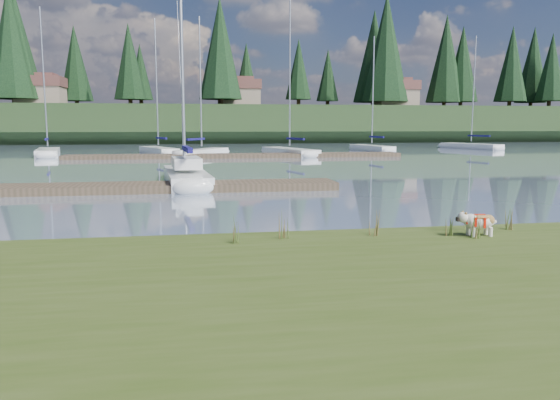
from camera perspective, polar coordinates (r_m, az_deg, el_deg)
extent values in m
plane|color=#8192AD|center=(42.64, -7.15, 4.39)|extent=(200.00, 200.00, 0.00)
cube|color=#3B4B1A|center=(7.18, 5.82, -11.56)|extent=(60.00, 9.00, 0.35)
cube|color=#1D3017|center=(85.54, -8.46, 7.77)|extent=(200.00, 20.00, 5.00)
cylinder|color=silver|center=(11.49, 19.49, -3.19)|extent=(0.09, 0.09, 0.19)
cylinder|color=silver|center=(11.66, 19.09, -3.02)|extent=(0.09, 0.09, 0.19)
cylinder|color=silver|center=(11.66, 21.13, -3.12)|extent=(0.09, 0.09, 0.19)
cylinder|color=silver|center=(11.82, 20.71, -2.95)|extent=(0.09, 0.09, 0.19)
ellipsoid|color=silver|center=(11.63, 20.20, -2.13)|extent=(0.63, 0.34, 0.29)
ellipsoid|color=olive|center=(11.61, 20.22, -1.68)|extent=(0.44, 0.31, 0.10)
ellipsoid|color=silver|center=(11.45, 18.56, -1.73)|extent=(0.23, 0.23, 0.21)
cube|color=black|center=(11.42, 18.13, -1.92)|extent=(0.07, 0.11, 0.08)
cube|color=white|center=(24.16, -9.80, 2.22)|extent=(2.17, 7.22, 0.70)
ellipsoid|color=white|center=(27.70, -10.36, 2.92)|extent=(1.70, 2.06, 0.70)
cylinder|color=silver|center=(24.96, -10.25, 16.13)|extent=(0.14, 0.14, 10.78)
cube|color=#130F56|center=(23.02, -9.68, 5.26)|extent=(0.45, 3.24, 0.20)
cube|color=white|center=(23.70, -9.77, 3.88)|extent=(1.33, 2.67, 0.45)
cube|color=#4C3D2C|center=(21.76, -15.28, 1.25)|extent=(16.00, 2.00, 0.30)
cube|color=#4C3D2C|center=(42.76, -4.47, 4.64)|extent=(26.00, 2.20, 0.30)
cube|color=white|center=(49.02, -23.07, 4.53)|extent=(3.00, 7.49, 0.70)
ellipsoid|color=white|center=(52.67, -22.90, 4.73)|extent=(1.94, 2.26, 0.70)
cylinder|color=silver|center=(49.11, -23.46, 11.66)|extent=(0.12, 0.12, 11.07)
cube|color=#130F56|center=(47.98, -23.20, 5.87)|extent=(0.74, 2.89, 0.20)
cube|color=white|center=(49.26, -12.57, 4.98)|extent=(3.79, 6.99, 0.70)
ellipsoid|color=white|center=(52.55, -13.67, 5.12)|extent=(2.04, 2.27, 0.70)
cylinder|color=silver|center=(49.34, -12.78, 11.89)|extent=(0.12, 0.12, 10.72)
cube|color=#130F56|center=(48.33, -12.29, 6.34)|extent=(1.11, 2.64, 0.20)
cube|color=white|center=(45.35, -8.17, 4.86)|extent=(4.71, 6.33, 0.70)
ellipsoid|color=white|center=(48.19, -6.20, 5.06)|extent=(2.15, 2.27, 0.70)
cylinder|color=silver|center=(45.41, -8.31, 12.08)|extent=(0.12, 0.12, 10.28)
cube|color=#130F56|center=(44.54, -8.78, 6.31)|extent=(1.54, 2.31, 0.20)
cube|color=white|center=(46.18, 1.01, 4.99)|extent=(3.77, 7.96, 0.70)
ellipsoid|color=white|center=(49.70, -0.96, 5.19)|extent=(2.20, 2.49, 0.70)
cylinder|color=silver|center=(46.31, 1.03, 13.11)|extent=(0.12, 0.12, 11.94)
cube|color=#130F56|center=(45.19, 1.61, 6.42)|extent=(1.02, 3.03, 0.20)
cube|color=white|center=(53.69, 9.56, 5.29)|extent=(2.58, 6.64, 0.70)
ellipsoid|color=white|center=(56.54, 7.96, 5.45)|extent=(1.70, 1.99, 0.70)
cylinder|color=silver|center=(53.74, 9.70, 11.24)|extent=(0.12, 0.12, 10.00)
cube|color=#130F56|center=(52.88, 10.06, 6.52)|extent=(0.64, 2.58, 0.20)
cube|color=white|center=(61.32, 19.32, 5.26)|extent=(3.81, 7.41, 0.70)
ellipsoid|color=white|center=(63.85, 16.94, 5.45)|extent=(2.12, 2.37, 0.70)
cylinder|color=silver|center=(61.38, 19.58, 10.85)|extent=(0.12, 0.12, 10.82)
cube|color=#130F56|center=(60.61, 20.06, 6.32)|extent=(1.08, 2.80, 0.20)
cone|color=#475B23|center=(10.67, -0.04, -2.56)|extent=(0.03, 0.03, 0.55)
cone|color=brown|center=(10.63, 0.60, -2.90)|extent=(0.03, 0.03, 0.44)
cone|color=#475B23|center=(10.70, 0.25, -2.38)|extent=(0.03, 0.03, 0.61)
cone|color=brown|center=(10.68, 0.73, -3.00)|extent=(0.03, 0.03, 0.39)
cone|color=#475B23|center=(10.60, 0.14, -2.78)|extent=(0.03, 0.03, 0.50)
cone|color=#475B23|center=(11.04, 9.50, -2.40)|extent=(0.03, 0.03, 0.52)
cone|color=brown|center=(11.02, 10.15, -2.71)|extent=(0.03, 0.03, 0.42)
cone|color=#475B23|center=(11.08, 9.74, -2.23)|extent=(0.03, 0.03, 0.57)
cone|color=brown|center=(11.07, 10.23, -2.79)|extent=(0.03, 0.03, 0.36)
cone|color=#475B23|center=(10.98, 9.73, -2.60)|extent=(0.03, 0.03, 0.47)
cone|color=#475B23|center=(11.35, 19.69, -2.33)|extent=(0.03, 0.03, 0.58)
cone|color=brown|center=(11.36, 20.33, -2.65)|extent=(0.03, 0.03, 0.46)
cone|color=#475B23|center=(11.40, 19.88, -2.14)|extent=(0.03, 0.03, 0.64)
cone|color=brown|center=(11.41, 20.35, -2.75)|extent=(0.03, 0.03, 0.40)
cone|color=#475B23|center=(11.30, 19.97, -2.53)|extent=(0.03, 0.03, 0.52)
cone|color=#475B23|center=(10.26, -5.21, -3.14)|extent=(0.03, 0.03, 0.51)
cone|color=brown|center=(10.21, -4.56, -3.48)|extent=(0.03, 0.03, 0.41)
cone|color=#475B23|center=(10.29, -4.89, -2.96)|extent=(0.03, 0.03, 0.56)
cone|color=brown|center=(10.26, -4.41, -3.57)|extent=(0.03, 0.03, 0.35)
cone|color=#475B23|center=(10.19, -5.06, -3.37)|extent=(0.03, 0.03, 0.46)
cone|color=#475B23|center=(11.45, 16.73, -2.73)|extent=(0.03, 0.03, 0.34)
cone|color=brown|center=(11.44, 17.37, -2.93)|extent=(0.03, 0.03, 0.27)
cone|color=#475B23|center=(11.50, 16.93, -2.61)|extent=(0.03, 0.03, 0.37)
cone|color=brown|center=(11.49, 17.41, -2.97)|extent=(0.03, 0.03, 0.24)
cone|color=#475B23|center=(11.39, 16.99, -2.88)|extent=(0.03, 0.03, 0.30)
cone|color=#475B23|center=(12.51, 22.61, -1.50)|extent=(0.03, 0.03, 0.60)
cone|color=brown|center=(12.52, 23.19, -1.80)|extent=(0.03, 0.03, 0.48)
cone|color=#475B23|center=(12.57, 22.78, -1.33)|extent=(0.03, 0.03, 0.66)
cone|color=brown|center=(12.58, 23.20, -1.90)|extent=(0.03, 0.03, 0.42)
cone|color=#475B23|center=(12.46, 22.87, -1.69)|extent=(0.03, 0.03, 0.54)
cube|color=#33281C|center=(11.35, -0.11, -4.79)|extent=(60.00, 0.50, 0.14)
cylinder|color=#382619|center=(83.86, -26.01, 9.39)|extent=(0.60, 0.60, 1.80)
cone|color=black|center=(84.51, -26.34, 14.57)|extent=(6.60, 6.60, 15.00)
cylinder|color=#382619|center=(84.98, -15.35, 9.87)|extent=(0.60, 0.60, 1.80)
cone|color=black|center=(85.41, -15.50, 13.79)|extent=(4.84, 4.84, 11.00)
cylinder|color=#382619|center=(78.74, -6.18, 10.28)|extent=(0.60, 0.60, 1.80)
cone|color=black|center=(79.37, -6.26, 15.48)|extent=(6.16, 6.16, 14.00)
cylinder|color=#382619|center=(84.29, 1.95, 10.16)|extent=(0.60, 0.60, 1.80)
cone|color=black|center=(84.63, 1.96, 13.51)|extent=(3.96, 3.96, 9.00)
cylinder|color=#382619|center=(85.93, 10.88, 9.98)|extent=(0.60, 0.60, 1.80)
cone|color=black|center=(86.63, 11.02, 15.34)|extent=(7.04, 7.04, 16.00)
cylinder|color=#382619|center=(94.38, 18.33, 9.53)|extent=(0.60, 0.60, 1.80)
cone|color=black|center=(94.81, 18.50, 13.33)|extent=(5.28, 5.28, 12.00)
cylinder|color=#382619|center=(97.80, 26.28, 9.05)|extent=(0.60, 0.60, 1.80)
cone|color=black|center=(98.15, 26.48, 12.32)|extent=(4.62, 4.62, 10.50)
cube|color=gray|center=(85.04, -23.69, 9.83)|extent=(6.00, 5.00, 2.80)
cube|color=brown|center=(85.16, -23.77, 11.24)|extent=(6.30, 5.30, 1.40)
cube|color=brown|center=(85.22, -23.80, 11.77)|extent=(4.20, 3.60, 0.70)
cube|color=gray|center=(83.97, -4.32, 10.49)|extent=(6.00, 5.00, 2.80)
cube|color=brown|center=(84.10, -4.34, 11.92)|extent=(6.30, 5.30, 1.40)
cube|color=brown|center=(84.16, -4.34, 12.47)|extent=(4.20, 3.60, 0.70)
cube|color=gray|center=(87.60, 11.90, 10.24)|extent=(6.00, 5.00, 2.80)
cube|color=brown|center=(87.71, 11.94, 11.61)|extent=(6.30, 5.30, 1.40)
cube|color=brown|center=(87.77, 11.96, 12.13)|extent=(4.20, 3.60, 0.70)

